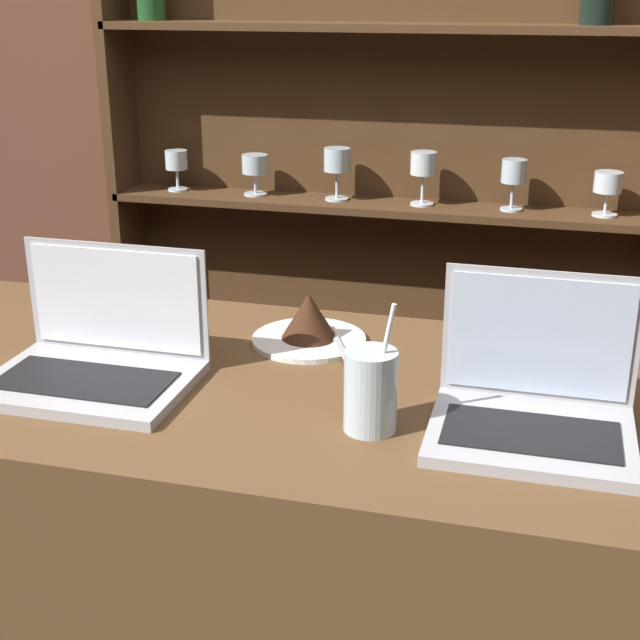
{
  "coord_description": "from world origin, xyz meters",
  "views": [
    {
      "loc": [
        0.45,
        -0.94,
        1.58
      ],
      "look_at": [
        0.11,
        0.38,
        1.06
      ],
      "focal_mm": 50.0,
      "sensor_mm": 36.0,
      "label": 1
    }
  ],
  "objects": [
    {
      "name": "bar_counter",
      "position": [
        0.0,
        0.35,
        0.48
      ],
      "size": [
        1.72,
        0.7,
        0.96
      ],
      "color": "brown",
      "rests_on": "ground_plane"
    },
    {
      "name": "back_wall",
      "position": [
        0.0,
        1.51,
        1.35
      ],
      "size": [
        7.0,
        0.06,
        2.7
      ],
      "color": "brown",
      "rests_on": "ground_plane"
    },
    {
      "name": "back_shelf",
      "position": [
        0.01,
        1.43,
        0.97
      ],
      "size": [
        1.53,
        0.18,
        1.85
      ],
      "color": "#472D19",
      "rests_on": "ground_plane"
    },
    {
      "name": "laptop_near",
      "position": [
        -0.25,
        0.28,
        1.01
      ],
      "size": [
        0.33,
        0.24,
        0.21
      ],
      "color": "#ADADB2",
      "rests_on": "bar_counter"
    },
    {
      "name": "laptop_far",
      "position": [
        0.46,
        0.28,
        1.01
      ],
      "size": [
        0.29,
        0.23,
        0.22
      ],
      "color": "#ADADB2",
      "rests_on": "bar_counter"
    },
    {
      "name": "cake_plate",
      "position": [
        0.05,
        0.52,
        1.0
      ],
      "size": [
        0.21,
        0.21,
        0.09
      ],
      "color": "white",
      "rests_on": "bar_counter"
    },
    {
      "name": "water_glass",
      "position": [
        0.23,
        0.22,
        1.02
      ],
      "size": [
        0.08,
        0.08,
        0.2
      ],
      "color": "silver",
      "rests_on": "bar_counter"
    }
  ]
}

